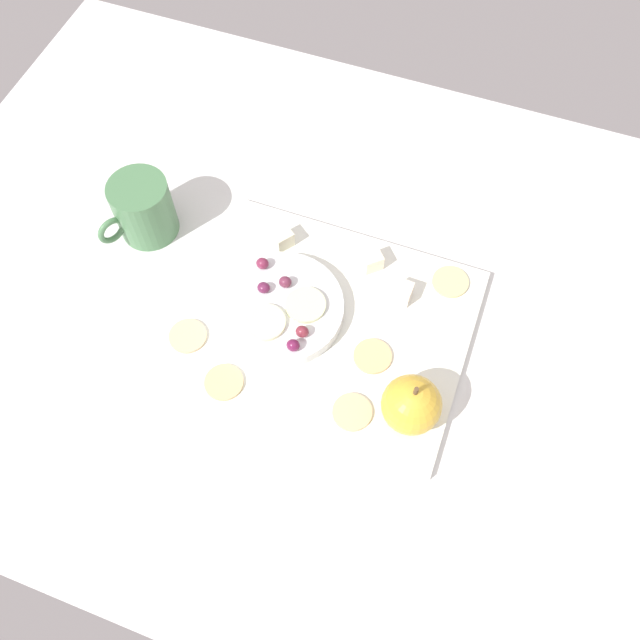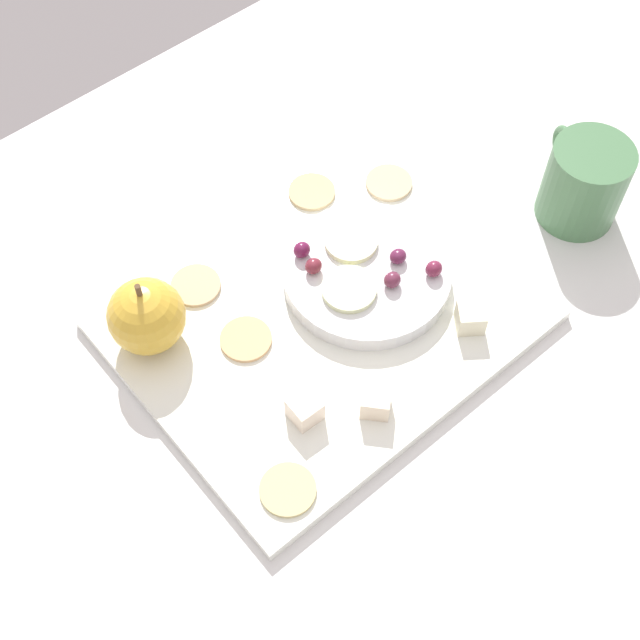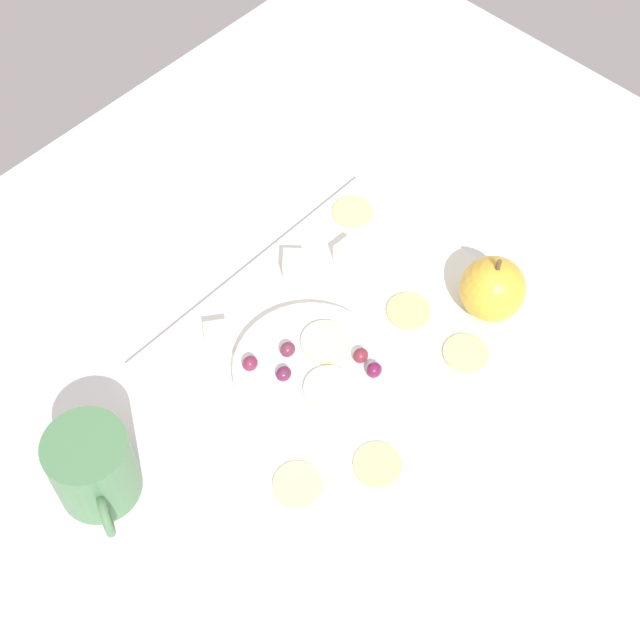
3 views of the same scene
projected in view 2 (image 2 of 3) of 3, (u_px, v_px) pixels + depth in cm
name	position (u px, v px, depth cm)	size (l,w,h in cm)	color
table	(373.00, 337.00, 84.41)	(112.70, 85.25, 4.99)	silver
platter	(324.00, 319.00, 81.85)	(35.31, 28.62, 1.24)	white
serving_dish	(367.00, 274.00, 82.65)	(15.65, 15.65, 1.83)	silver
apple_whole	(146.00, 316.00, 77.19)	(6.85, 6.85, 6.85)	gold
apple_stem	(138.00, 290.00, 73.78)	(0.50, 0.50, 1.20)	brown
cheese_cube_0	(471.00, 318.00, 79.72)	(2.45, 2.45, 2.45)	#EEE8C2
cheese_cube_1	(305.00, 410.00, 74.85)	(2.45, 2.45, 2.45)	#F9E5CD
cheese_cube_2	(376.00, 402.00, 75.25)	(2.45, 2.45, 2.45)	#F9E4C2
cracker_0	(196.00, 285.00, 82.81)	(4.67, 4.67, 0.40)	#D2B386
cracker_1	(389.00, 183.00, 89.45)	(4.67, 4.67, 0.40)	beige
cracker_2	(246.00, 339.00, 79.72)	(4.67, 4.67, 0.40)	#E5B57B
cracker_3	(312.00, 192.00, 88.82)	(4.67, 4.67, 0.40)	#D2B57F
cracker_4	(288.00, 490.00, 72.15)	(4.67, 4.67, 0.40)	#D4C585
grape_0	(434.00, 269.00, 80.89)	(1.62, 1.46, 1.52)	maroon
grape_1	(392.00, 280.00, 80.26)	(1.62, 1.46, 1.49)	#66293F
grape_2	(302.00, 250.00, 82.02)	(1.62, 1.46, 1.53)	#63183E
grape_3	(313.00, 266.00, 81.08)	(1.62, 1.46, 1.48)	maroon
grape_4	(398.00, 256.00, 81.77)	(1.62, 1.46, 1.30)	#602041
apple_slice_0	(351.00, 241.00, 83.14)	(5.01, 5.01, 0.60)	beige
apple_slice_1	(349.00, 289.00, 80.26)	(5.01, 5.01, 0.60)	beige
cup	(584.00, 183.00, 85.72)	(7.82, 10.48, 8.63)	#48774C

